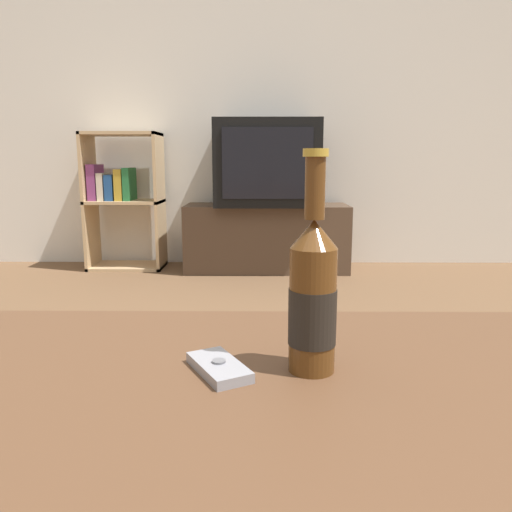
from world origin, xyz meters
TOP-DOWN VIEW (x-y plane):
  - back_wall at (0.00, 3.02)m, footprint 8.00×0.05m
  - coffee_table at (0.00, 0.00)m, footprint 1.18×0.75m
  - tv_stand at (0.10, 2.75)m, footprint 1.07×0.39m
  - television at (0.10, 2.75)m, footprint 0.66×0.56m
  - bookshelf at (-0.88, 2.81)m, footprint 0.49×0.30m
  - beer_bottle at (0.12, 0.10)m, footprint 0.06×0.06m
  - cell_phone at (-0.00, 0.10)m, footprint 0.10×0.12m

SIDE VIEW (x-z plane):
  - tv_stand at x=0.10m, z-range 0.00..0.44m
  - coffee_table at x=0.00m, z-range 0.16..0.59m
  - cell_phone at x=0.00m, z-range 0.43..0.45m
  - bookshelf at x=-0.88m, z-range 0.04..0.94m
  - beer_bottle at x=0.12m, z-range 0.39..0.69m
  - television at x=0.10m, z-range 0.44..0.97m
  - back_wall at x=0.00m, z-range 0.00..2.60m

